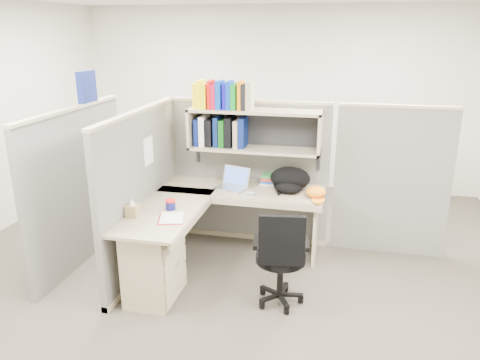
% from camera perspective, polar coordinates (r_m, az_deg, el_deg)
% --- Properties ---
extents(ground, '(6.00, 6.00, 0.00)m').
position_cam_1_polar(ground, '(4.81, -1.24, -11.44)').
color(ground, '#332E27').
rests_on(ground, ground).
extents(room_shell, '(6.00, 6.00, 6.00)m').
position_cam_1_polar(room_shell, '(4.25, -1.39, 7.93)').
color(room_shell, beige).
rests_on(room_shell, ground).
extents(cubicle, '(3.79, 1.84, 1.95)m').
position_cam_1_polar(cubicle, '(4.94, -4.17, 0.83)').
color(cubicle, '#5C5C57').
rests_on(cubicle, ground).
extents(desk, '(1.74, 1.75, 0.73)m').
position_cam_1_polar(desk, '(4.47, -7.30, -7.64)').
color(desk, gray).
rests_on(desk, ground).
extents(laptop, '(0.40, 0.40, 0.23)m').
position_cam_1_polar(laptop, '(4.96, -1.09, 0.19)').
color(laptop, '#B1B2B6').
rests_on(laptop, desk).
extents(backpack, '(0.43, 0.33, 0.25)m').
position_cam_1_polar(backpack, '(4.91, 6.05, 0.01)').
color(backpack, black).
rests_on(backpack, desk).
extents(orange_cap, '(0.27, 0.29, 0.11)m').
position_cam_1_polar(orange_cap, '(4.79, 9.23, -1.46)').
color(orange_cap, orange).
rests_on(orange_cap, desk).
extents(snack_canister, '(0.10, 0.10, 0.10)m').
position_cam_1_polar(snack_canister, '(4.47, -8.47, -2.96)').
color(snack_canister, '#0E1054').
rests_on(snack_canister, desk).
extents(tissue_box, '(0.11, 0.11, 0.17)m').
position_cam_1_polar(tissue_box, '(4.36, -13.00, -3.29)').
color(tissue_box, '#9C8358').
rests_on(tissue_box, desk).
extents(mouse, '(0.09, 0.07, 0.03)m').
position_cam_1_polar(mouse, '(4.82, 1.40, -1.61)').
color(mouse, '#8BA9C5').
rests_on(mouse, desk).
extents(paper_cup, '(0.07, 0.07, 0.09)m').
position_cam_1_polar(paper_cup, '(5.18, 0.25, 0.13)').
color(paper_cup, white).
rests_on(paper_cup, desk).
extents(book_stack, '(0.17, 0.22, 0.11)m').
position_cam_1_polar(book_stack, '(5.17, 3.49, 0.18)').
color(book_stack, gray).
rests_on(book_stack, desk).
extents(loose_paper, '(0.28, 0.32, 0.00)m').
position_cam_1_polar(loose_paper, '(4.29, -8.32, -4.56)').
color(loose_paper, white).
rests_on(loose_paper, desk).
extents(task_chair, '(0.51, 0.47, 0.93)m').
position_cam_1_polar(task_chair, '(4.19, 4.94, -11.15)').
color(task_chair, black).
rests_on(task_chair, ground).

